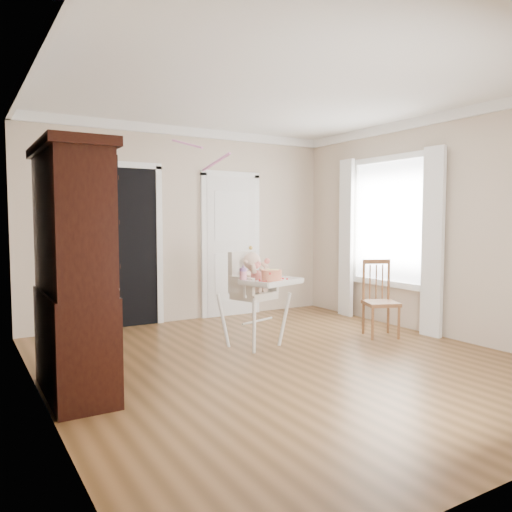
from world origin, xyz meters
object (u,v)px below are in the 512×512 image
china_cabinet (74,271)px  dining_chair (380,301)px  cake (272,276)px  high_chair (254,287)px  sippy_cup (243,275)px

china_cabinet → dining_chair: size_ratio=2.18×
cake → dining_chair: 1.58m
high_chair → sippy_cup: 0.32m
sippy_cup → dining_chair: size_ratio=0.21×
cake → dining_chair: size_ratio=0.31×
cake → sippy_cup: sippy_cup is taller
high_chair → cake: bearing=-97.6°
cake → china_cabinet: (-2.08, -0.27, 0.19)m
china_cabinet → dining_chair: china_cabinet is taller
sippy_cup → cake: bearing=-24.6°
high_chair → china_cabinet: 2.13m
sippy_cup → china_cabinet: size_ratio=0.10×
china_cabinet → sippy_cup: bearing=12.4°
high_chair → sippy_cup: size_ratio=5.66×
high_chair → dining_chair: bearing=-29.6°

